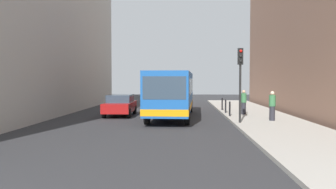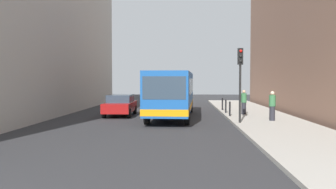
{
  "view_description": "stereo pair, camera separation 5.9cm",
  "coord_description": "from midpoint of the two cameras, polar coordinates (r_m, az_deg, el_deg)",
  "views": [
    {
      "loc": [
        0.46,
        -21.78,
        2.52
      ],
      "look_at": [
        -0.52,
        0.2,
        1.62
      ],
      "focal_mm": 38.52,
      "sensor_mm": 36.0,
      "label": 1
    },
    {
      "loc": [
        0.52,
        -21.78,
        2.52
      ],
      "look_at": [
        -0.52,
        0.2,
        1.62
      ],
      "focal_mm": 38.52,
      "sensor_mm": 36.0,
      "label": 2
    }
  ],
  "objects": [
    {
      "name": "bus",
      "position": [
        24.11,
        0.78,
        0.46
      ],
      "size": [
        2.99,
        11.12,
        3.0
      ],
      "rotation": [
        0.0,
        0.0,
        3.1
      ],
      "color": "#19519E",
      "rests_on": "ground"
    },
    {
      "name": "bollard_far",
      "position": [
        28.48,
        8.67,
        -1.49
      ],
      "size": [
        0.11,
        0.11,
        0.95
      ],
      "primitive_type": "cylinder",
      "color": "black",
      "rests_on": "sidewalk"
    },
    {
      "name": "car_beside_bus",
      "position": [
        25.33,
        -7.48,
        -1.6
      ],
      "size": [
        1.89,
        4.42,
        1.48
      ],
      "rotation": [
        0.0,
        0.0,
        3.15
      ],
      "color": "maroon",
      "rests_on": "ground"
    },
    {
      "name": "building_left",
      "position": [
        28.88,
        -22.42,
        12.35
      ],
      "size": [
        7.0,
        32.0,
        15.24
      ],
      "primitive_type": "cube",
      "color": "#BCB7AD",
      "rests_on": "ground"
    },
    {
      "name": "sidewalk",
      "position": [
        22.46,
        15.35,
        -3.98
      ],
      "size": [
        4.4,
        40.0,
        0.15
      ],
      "primitive_type": "cube",
      "color": "#ADA89E",
      "rests_on": "ground"
    },
    {
      "name": "bollard_mid",
      "position": [
        26.17,
        9.19,
        -1.83
      ],
      "size": [
        0.11,
        0.11,
        0.95
      ],
      "primitive_type": "cylinder",
      "color": "black",
      "rests_on": "sidewalk"
    },
    {
      "name": "ground_plane",
      "position": [
        21.93,
        1.41,
        -4.25
      ],
      "size": [
        80.0,
        80.0,
        0.0
      ],
      "primitive_type": "plane",
      "color": "#2D2D30"
    },
    {
      "name": "car_behind_bus",
      "position": [
        33.61,
        -0.01,
        -0.61
      ],
      "size": [
        2.0,
        4.47,
        1.48
      ],
      "rotation": [
        0.0,
        0.0,
        3.18
      ],
      "color": "maroon",
      "rests_on": "ground"
    },
    {
      "name": "pedestrian_near_signal",
      "position": [
        21.72,
        16.25,
        -1.74
      ],
      "size": [
        0.38,
        0.38,
        1.71
      ],
      "rotation": [
        0.0,
        0.0,
        0.8
      ],
      "color": "#26262D",
      "rests_on": "sidewalk"
    },
    {
      "name": "bollard_near",
      "position": [
        23.87,
        9.83,
        -2.24
      ],
      "size": [
        0.11,
        0.11,
        0.95
      ],
      "primitive_type": "cylinder",
      "color": "black",
      "rests_on": "sidewalk"
    },
    {
      "name": "pedestrian_mid_sidewalk",
      "position": [
        25.2,
        11.97,
        -1.21
      ],
      "size": [
        0.38,
        0.38,
        1.67
      ],
      "rotation": [
        0.0,
        0.0,
        1.92
      ],
      "color": "#26262D",
      "rests_on": "sidewalk"
    },
    {
      "name": "traffic_light",
      "position": [
        20.19,
        11.45,
        3.68
      ],
      "size": [
        0.28,
        0.33,
        4.1
      ],
      "color": "black",
      "rests_on": "sidewalk"
    }
  ]
}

